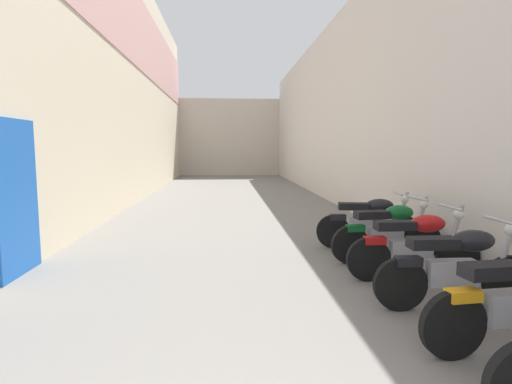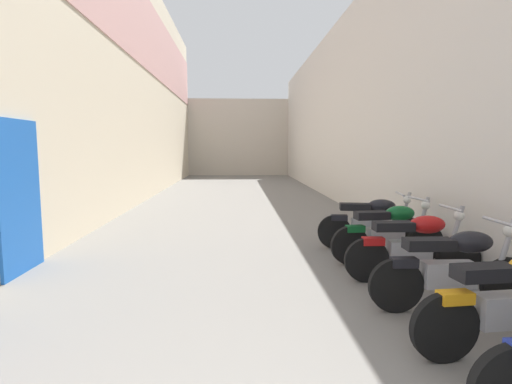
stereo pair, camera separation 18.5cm
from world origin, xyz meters
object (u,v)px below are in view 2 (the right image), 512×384
Objects in this scene: motorcycle_fourth at (454,267)px; motorcycle_seventh at (371,222)px; motorcycle_fifth at (414,245)px; motorcycle_sixth at (389,231)px.

motorcycle_seventh is at bearing 90.00° from motorcycle_fourth.
motorcycle_fifth and motorcycle_sixth have the same top height.
motorcycle_fourth and motorcycle_sixth have the same top height.
motorcycle_fifth is 1.00× the size of motorcycle_sixth.
motorcycle_fourth is at bearing -90.00° from motorcycle_fifth.
motorcycle_fourth is 1.00× the size of motorcycle_sixth.
motorcycle_fourth is 1.00× the size of motorcycle_fifth.
motorcycle_sixth is (-0.00, 1.90, 0.00)m from motorcycle_fourth.
motorcycle_sixth and motorcycle_seventh have the same top height.
motorcycle_fourth is 1.90m from motorcycle_sixth.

